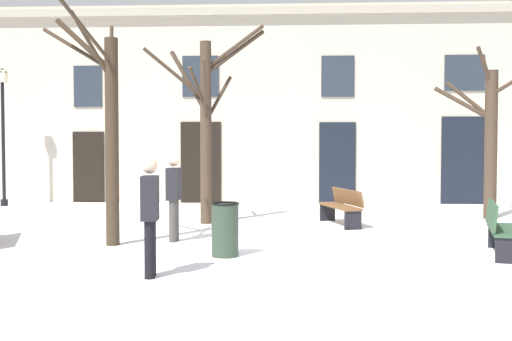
% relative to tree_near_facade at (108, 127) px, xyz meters
% --- Properties ---
extents(ground_plane, '(31.94, 31.94, 0.00)m').
position_rel_tree_near_facade_xyz_m(ground_plane, '(2.60, -0.15, -2.16)').
color(ground_plane, white).
extents(building_facade, '(19.96, 0.60, 6.30)m').
position_rel_tree_near_facade_xyz_m(building_facade, '(2.62, 8.52, 1.04)').
color(building_facade, '#BCB29E').
rests_on(building_facade, ground).
extents(tree_near_facade, '(1.64, 2.36, 4.19)m').
position_rel_tree_near_facade_xyz_m(tree_near_facade, '(0.00, 0.00, 0.00)').
color(tree_near_facade, '#382B1E').
rests_on(tree_near_facade, ground).
extents(tree_center, '(2.10, 1.74, 4.23)m').
position_rel_tree_near_facade_xyz_m(tree_center, '(8.25, 4.44, -0.08)').
color(tree_center, '#423326').
rests_on(tree_center, ground).
extents(tree_right_of_center, '(2.72, 1.81, 4.71)m').
position_rel_tree_near_facade_xyz_m(tree_right_of_center, '(1.37, 3.17, 0.28)').
color(tree_right_of_center, '#423326').
rests_on(tree_right_of_center, ground).
extents(streetlamp, '(0.30, 0.30, 4.16)m').
position_rel_tree_near_facade_xyz_m(streetlamp, '(-5.32, 6.97, 0.37)').
color(streetlamp, black).
rests_on(streetlamp, ground).
extents(litter_bin, '(0.47, 0.47, 0.89)m').
position_rel_tree_near_facade_xyz_m(litter_bin, '(2.23, -1.01, -1.71)').
color(litter_bin, '#2D3D2D').
rests_on(litter_bin, ground).
extents(bench_facing_shops, '(0.91, 1.82, 0.83)m').
position_rel_tree_near_facade_xyz_m(bench_facing_shops, '(4.50, 3.05, -1.72)').
color(bench_facing_shops, brown).
rests_on(bench_facing_shops, ground).
extents(bench_back_to_back_left, '(0.84, 1.67, 0.89)m').
position_rel_tree_near_facade_xyz_m(bench_back_to_back_left, '(6.77, -0.67, -1.71)').
color(bench_back_to_back_left, '#2D4C33').
rests_on(bench_back_to_back_left, ground).
extents(person_crossing_plaza, '(0.25, 0.40, 1.64)m').
position_rel_tree_near_facade_xyz_m(person_crossing_plaza, '(1.10, 0.49, -1.25)').
color(person_crossing_plaza, '#403D3A').
rests_on(person_crossing_plaza, ground).
extents(person_by_shop_door, '(0.26, 0.40, 1.64)m').
position_rel_tree_near_facade_xyz_m(person_by_shop_door, '(1.36, -2.62, -1.25)').
color(person_by_shop_door, black).
rests_on(person_by_shop_door, ground).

